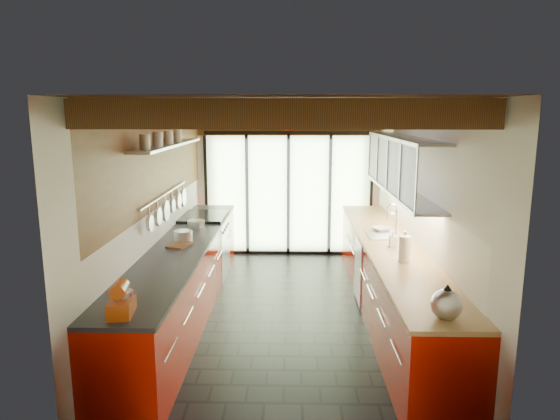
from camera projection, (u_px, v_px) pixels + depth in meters
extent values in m
plane|color=black|center=(286.00, 313.00, 6.29)|extent=(5.50, 5.50, 0.00)
plane|color=silver|center=(288.00, 181.00, 8.74)|extent=(3.20, 0.00, 3.20)
plane|color=silver|center=(281.00, 293.00, 3.34)|extent=(3.20, 0.00, 3.20)
plane|color=silver|center=(155.00, 212.00, 6.08)|extent=(0.00, 5.50, 5.50)
plane|color=silver|center=(419.00, 213.00, 6.00)|extent=(0.00, 5.50, 5.50)
plane|color=#472814|center=(287.00, 103.00, 5.79)|extent=(5.50, 5.50, 0.00)
cube|color=#593316|center=(283.00, 114.00, 3.61)|extent=(3.14, 0.14, 0.22)
cube|color=#593316|center=(285.00, 114.00, 4.49)|extent=(3.14, 0.14, 0.22)
cube|color=#593316|center=(286.00, 113.00, 5.37)|extent=(3.14, 0.14, 0.22)
cube|color=#593316|center=(287.00, 113.00, 6.26)|extent=(3.14, 0.14, 0.22)
cube|color=#593316|center=(288.00, 113.00, 7.14)|extent=(3.14, 0.14, 0.22)
cube|color=#593316|center=(288.00, 113.00, 8.02)|extent=(3.14, 0.14, 0.22)
cube|color=brown|center=(289.00, 121.00, 8.50)|extent=(3.14, 0.06, 0.50)
plane|color=brown|center=(160.00, 155.00, 6.15)|extent=(0.00, 4.90, 4.90)
plane|color=#C6EAAD|center=(288.00, 194.00, 8.77)|extent=(2.90, 0.00, 2.90)
cube|color=black|center=(206.00, 194.00, 8.79)|extent=(0.05, 0.04, 2.15)
cube|color=black|center=(371.00, 195.00, 8.72)|extent=(0.05, 0.04, 2.15)
cube|color=black|center=(288.00, 195.00, 8.72)|extent=(0.06, 0.05, 2.15)
cube|color=black|center=(289.00, 133.00, 8.52)|extent=(2.90, 0.05, 0.06)
cylinder|color=red|center=(289.00, 121.00, 8.46)|extent=(0.34, 0.04, 0.34)
cylinder|color=beige|center=(289.00, 121.00, 8.44)|extent=(0.28, 0.02, 0.28)
cube|color=#AC1002|center=(185.00, 279.00, 6.24)|extent=(0.65, 5.00, 0.88)
cube|color=black|center=(183.00, 244.00, 6.15)|extent=(0.68, 5.00, 0.04)
cube|color=silver|center=(205.00, 248.00, 7.66)|extent=(0.66, 0.90, 0.90)
cube|color=black|center=(204.00, 217.00, 7.57)|extent=(0.65, 0.90, 0.06)
cube|color=#AC1002|center=(389.00, 281.00, 6.18)|extent=(0.65, 5.00, 0.88)
cube|color=tan|center=(391.00, 245.00, 6.09)|extent=(0.68, 5.00, 0.04)
cube|color=white|center=(358.00, 271.00, 6.58)|extent=(0.02, 0.60, 0.84)
cube|color=silver|center=(385.00, 235.00, 6.48)|extent=(0.45, 0.52, 0.02)
cylinder|color=silver|center=(397.00, 222.00, 6.44)|extent=(0.02, 0.02, 0.34)
torus|color=silver|center=(392.00, 209.00, 6.41)|extent=(0.14, 0.02, 0.14)
plane|color=silver|center=(388.00, 165.00, 6.20)|extent=(0.00, 3.00, 3.00)
cube|color=#9EA0A5|center=(400.00, 191.00, 6.26)|extent=(0.34, 3.00, 0.03)
cube|color=#9EA0A5|center=(403.00, 138.00, 6.13)|extent=(0.34, 3.00, 0.03)
cylinder|color=silver|center=(166.00, 194.00, 6.34)|extent=(0.02, 2.20, 0.02)
cube|color=silver|center=(169.00, 145.00, 6.12)|extent=(0.28, 2.60, 0.03)
cylinder|color=silver|center=(150.00, 223.00, 5.49)|extent=(0.04, 0.18, 0.18)
cylinder|color=silver|center=(158.00, 217.00, 5.84)|extent=(0.04, 0.22, 0.22)
cylinder|color=silver|center=(166.00, 211.00, 6.18)|extent=(0.04, 0.26, 0.26)
cylinder|color=silver|center=(172.00, 206.00, 6.52)|extent=(0.04, 0.18, 0.18)
cylinder|color=silver|center=(178.00, 201.00, 6.87)|extent=(0.04, 0.22, 0.22)
cylinder|color=silver|center=(183.00, 197.00, 7.16)|extent=(0.04, 0.26, 0.26)
cube|color=#AE3E0D|center=(122.00, 307.00, 3.93)|extent=(0.21, 0.33, 0.13)
cylinder|color=#AE3E0D|center=(120.00, 289.00, 3.88)|extent=(0.14, 0.21, 0.12)
cylinder|color=silver|center=(124.00, 299.00, 3.97)|extent=(0.17, 0.17, 0.13)
cylinder|color=silver|center=(183.00, 236.00, 6.13)|extent=(0.30, 0.30, 0.14)
cylinder|color=silver|center=(196.00, 224.00, 6.95)|extent=(0.30, 0.30, 0.09)
cube|color=brown|center=(180.00, 245.00, 5.94)|extent=(0.30, 0.35, 0.03)
sphere|color=silver|center=(447.00, 303.00, 3.85)|extent=(0.28, 0.28, 0.24)
cone|color=black|center=(448.00, 287.00, 3.83)|extent=(0.10, 0.10, 0.07)
cylinder|color=silver|center=(442.00, 296.00, 3.98)|extent=(0.04, 0.10, 0.05)
cylinder|color=white|center=(405.00, 249.00, 5.30)|extent=(0.15, 0.15, 0.28)
cylinder|color=silver|center=(405.00, 234.00, 5.27)|extent=(0.03, 0.03, 0.05)
imported|color=silver|center=(393.00, 239.00, 5.91)|extent=(0.09, 0.09, 0.19)
imported|color=silver|center=(381.00, 229.00, 6.70)|extent=(0.30, 0.30, 0.06)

